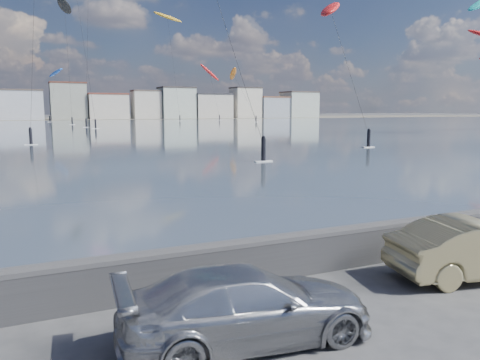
{
  "coord_description": "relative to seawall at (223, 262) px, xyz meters",
  "views": [
    {
      "loc": [
        -3.8,
        -6.61,
        3.97
      ],
      "look_at": [
        1.0,
        4.0,
        2.2
      ],
      "focal_mm": 35.0,
      "sensor_mm": 36.0,
      "label": 1
    }
  ],
  "objects": [
    {
      "name": "ground",
      "position": [
        0.0,
        -2.7,
        -0.58
      ],
      "size": [
        700.0,
        700.0,
        0.0
      ],
      "primitive_type": "plane",
      "color": "#333335",
      "rests_on": "ground"
    },
    {
      "name": "bay_water",
      "position": [
        0.0,
        88.8,
        -0.58
      ],
      "size": [
        500.0,
        177.0,
        0.0
      ],
      "primitive_type": "cube",
      "color": "#354053",
      "rests_on": "ground"
    },
    {
      "name": "far_shore_strip",
      "position": [
        0.0,
        197.3,
        -0.57
      ],
      "size": [
        500.0,
        60.0,
        0.0
      ],
      "primitive_type": "cube",
      "color": "#4C473D",
      "rests_on": "ground"
    },
    {
      "name": "seawall",
      "position": [
        0.0,
        0.0,
        0.0
      ],
      "size": [
        400.0,
        0.36,
        1.08
      ],
      "color": "#28282B",
      "rests_on": "ground"
    },
    {
      "name": "far_buildings",
      "position": [
        1.31,
        183.3,
        5.44
      ],
      "size": [
        240.79,
        13.26,
        14.6
      ],
      "color": "beige",
      "rests_on": "ground"
    },
    {
      "name": "car_silver",
      "position": [
        -0.56,
        -2.44,
        0.06
      ],
      "size": [
        4.58,
        2.18,
        1.29
      ],
      "primitive_type": "imported",
      "rotation": [
        0.0,
        0.0,
        1.49
      ],
      "color": "#A4A6AB",
      "rests_on": "ground"
    },
    {
      "name": "car_champagne",
      "position": [
        5.77,
        -1.91,
        0.12
      ],
      "size": [
        4.49,
        2.33,
        1.41
      ],
      "primitive_type": "imported",
      "rotation": [
        0.0,
        0.0,
        1.37
      ],
      "color": "tan",
      "rests_on": "ground"
    },
    {
      "name": "kitesurfer_1",
      "position": [
        7.32,
        130.64,
        30.68
      ],
      "size": [
        5.72,
        19.33,
        33.07
      ],
      "color": "black",
      "rests_on": "ground"
    },
    {
      "name": "kitesurfer_2",
      "position": [
        5.33,
        153.17,
        14.66
      ],
      "size": [
        6.32,
        11.38,
        17.33
      ],
      "color": "blue",
      "rests_on": "ground"
    },
    {
      "name": "kitesurfer_3",
      "position": [
        41.84,
        151.41,
        34.0
      ],
      "size": [
        10.25,
        12.74,
        37.46
      ],
      "color": "#BF8C19",
      "rests_on": "ground"
    },
    {
      "name": "kitesurfer_8",
      "position": [
        58.01,
        132.43,
        14.38
      ],
      "size": [
        4.76,
        16.6,
        17.69
      ],
      "color": "orange",
      "rests_on": "ground"
    },
    {
      "name": "kitesurfer_12",
      "position": [
        57.64,
        153.2,
        16.33
      ],
      "size": [
        9.26,
        10.26,
        20.74
      ],
      "color": "red",
      "rests_on": "ground"
    },
    {
      "name": "kitesurfer_20",
      "position": [
        28.2,
        36.52,
        14.29
      ],
      "size": [
        6.59,
        11.3,
        17.15
      ],
      "color": "red",
      "rests_on": "ground"
    }
  ]
}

